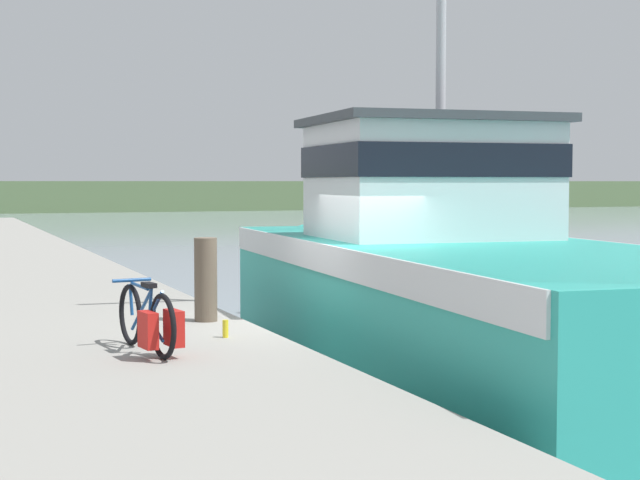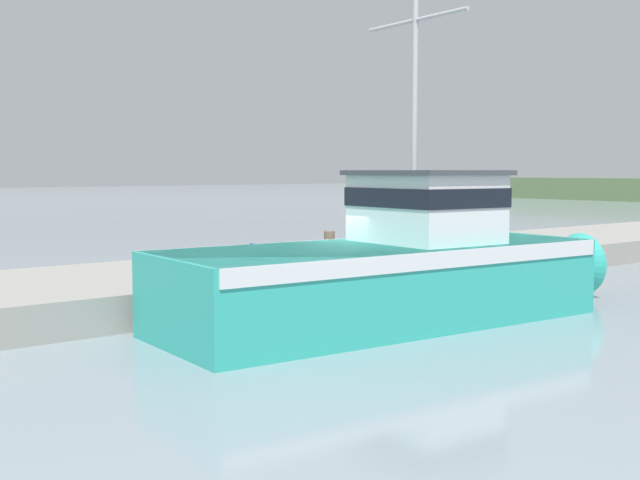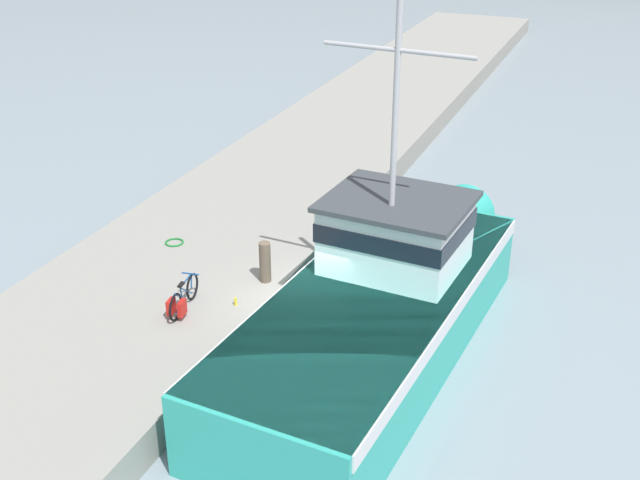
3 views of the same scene
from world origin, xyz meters
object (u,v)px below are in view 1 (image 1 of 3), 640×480
Objects in this scene: fishing_boat_main at (452,281)px; mooring_post at (206,280)px; water_bottle_on_curb at (225,329)px; bicycle_touring at (151,322)px.

fishing_boat_main is 11.82× the size of mooring_post.
water_bottle_on_curb is at bearing -95.69° from mooring_post.
mooring_post is 5.28× the size of water_bottle_on_curb.
fishing_boat_main is 62.45× the size of water_bottle_on_curb.
fishing_boat_main is at bearing 13.14° from water_bottle_on_curb.
mooring_post is at bearing 53.55° from bicycle_touring.
mooring_post is (1.18, 2.17, 0.20)m from bicycle_touring.
bicycle_touring is at bearing -118.51° from mooring_post.
water_bottle_on_curb is (-0.14, -1.40, -0.44)m from mooring_post.
water_bottle_on_curb is at bearing -162.45° from fishing_boat_main.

